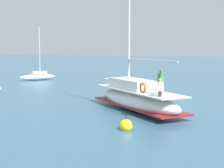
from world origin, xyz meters
name	(u,v)px	position (x,y,z in m)	size (l,w,h in m)	color
ground_plane	(153,107)	(0.00, 0.00, 0.00)	(400.00, 400.00, 0.00)	#38607A
main_sailboat	(136,98)	(-1.84, 0.54, 0.90)	(7.60, 9.17, 11.98)	white
moored_catamaran	(38,76)	(13.66, 22.45, 0.57)	(5.25, 3.69, 7.60)	white
mooring_buoy	(126,126)	(-7.47, -1.25, 0.22)	(0.72, 0.72, 0.96)	yellow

